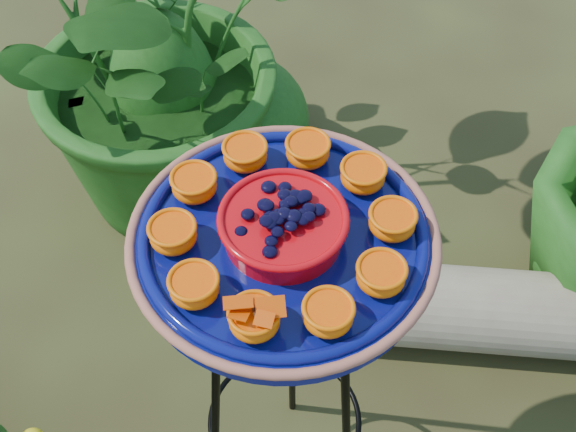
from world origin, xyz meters
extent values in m
plane|color=#2D2314|center=(0.00, 0.00, 0.00)|extent=(20.00, 20.00, 0.00)
torus|color=black|center=(-0.07, -0.14, 0.81)|extent=(0.25, 0.25, 0.01)
torus|color=black|center=(-0.07, -0.14, 0.28)|extent=(0.32, 0.32, 0.01)
cylinder|color=black|center=(-0.08, 0.00, 0.40)|extent=(0.02, 0.08, 0.81)
cylinder|color=black|center=(-0.18, -0.21, 0.40)|extent=(0.07, 0.06, 0.81)
cylinder|color=black|center=(0.05, -0.19, 0.40)|extent=(0.08, 0.05, 0.81)
cylinder|color=#080E62|center=(-0.07, -0.14, 0.83)|extent=(0.44, 0.44, 0.04)
torus|color=#AF5D4F|center=(-0.07, -0.14, 0.85)|extent=(0.43, 0.43, 0.01)
torus|color=#080E62|center=(-0.07, -0.14, 0.86)|extent=(0.40, 0.40, 0.02)
cylinder|color=red|center=(-0.07, -0.14, 0.87)|extent=(0.17, 0.17, 0.04)
torus|color=red|center=(-0.07, -0.14, 0.89)|extent=(0.18, 0.18, 0.01)
ellipsoid|color=black|center=(-0.07, -0.14, 0.90)|extent=(0.14, 0.14, 0.03)
ellipsoid|color=#F36502|center=(0.08, -0.10, 0.87)|extent=(0.06, 0.06, 0.03)
cylinder|color=orange|center=(0.08, -0.10, 0.89)|extent=(0.06, 0.06, 0.01)
ellipsoid|color=#F36502|center=(0.03, -0.02, 0.87)|extent=(0.06, 0.06, 0.03)
cylinder|color=orange|center=(0.03, -0.02, 0.89)|extent=(0.06, 0.06, 0.01)
ellipsoid|color=#F36502|center=(-0.06, 0.01, 0.87)|extent=(0.06, 0.06, 0.03)
cylinder|color=orange|center=(-0.06, 0.01, 0.89)|extent=(0.06, 0.06, 0.01)
ellipsoid|color=#F36502|center=(-0.15, -0.01, 0.87)|extent=(0.06, 0.06, 0.03)
cylinder|color=orange|center=(-0.15, -0.01, 0.89)|extent=(0.06, 0.06, 0.01)
ellipsoid|color=#F36502|center=(-0.20, -0.08, 0.87)|extent=(0.06, 0.06, 0.03)
cylinder|color=orange|center=(-0.20, -0.08, 0.89)|extent=(0.06, 0.06, 0.01)
ellipsoid|color=#F36502|center=(-0.21, -0.17, 0.87)|extent=(0.06, 0.06, 0.03)
cylinder|color=orange|center=(-0.21, -0.17, 0.89)|extent=(0.06, 0.06, 0.01)
ellipsoid|color=#F36502|center=(-0.16, -0.25, 0.87)|extent=(0.06, 0.06, 0.03)
cylinder|color=orange|center=(-0.16, -0.25, 0.89)|extent=(0.06, 0.06, 0.01)
ellipsoid|color=#F36502|center=(-0.08, -0.28, 0.87)|extent=(0.06, 0.06, 0.03)
cylinder|color=orange|center=(-0.08, -0.28, 0.89)|extent=(0.06, 0.06, 0.01)
ellipsoid|color=#F36502|center=(0.01, -0.26, 0.87)|extent=(0.06, 0.06, 0.03)
cylinder|color=orange|center=(0.01, -0.26, 0.89)|extent=(0.06, 0.06, 0.01)
ellipsoid|color=#F36502|center=(0.07, -0.19, 0.87)|extent=(0.06, 0.06, 0.03)
cylinder|color=orange|center=(0.07, -0.19, 0.89)|extent=(0.06, 0.06, 0.01)
cylinder|color=black|center=(-0.08, -0.28, 0.89)|extent=(0.01, 0.02, 0.00)
cube|color=#E85104|center=(-0.10, -0.28, 0.90)|extent=(0.04, 0.04, 0.01)
cube|color=#E85104|center=(-0.06, -0.28, 0.90)|extent=(0.04, 0.04, 0.01)
cylinder|color=gray|center=(0.28, 0.30, 0.10)|extent=(0.63, 0.26, 0.20)
imported|color=#1B4C14|center=(-0.53, 0.68, 0.51)|extent=(1.13, 1.18, 1.02)
camera|label=1|loc=(0.06, -0.79, 1.72)|focal=50.00mm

